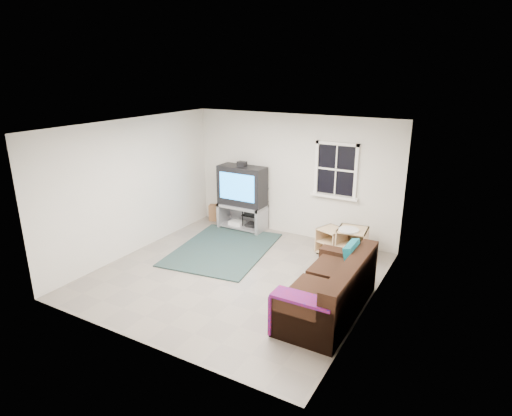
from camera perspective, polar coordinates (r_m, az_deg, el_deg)
The scene contains 8 objects.
room at distance 8.70m, azimuth 10.59°, elevation 4.57°, with size 4.60×4.62×4.60m.
tv_unit at distance 9.47m, azimuth -1.82°, elevation 2.08°, with size 1.06×0.53×1.56m.
av_rack at distance 9.54m, azimuth -0.15°, elevation -0.45°, with size 0.50×0.36×0.99m.
side_table_left at distance 8.47m, azimuth 10.15°, elevation -4.26°, with size 0.57×0.57×0.53m.
side_table_right at distance 8.36m, azimuth 12.68°, elevation -4.27°, with size 0.59×0.60×0.62m.
sofa at distance 6.51m, azimuth 9.89°, elevation -10.98°, with size 0.91×2.04×0.93m.
shag_rug at distance 8.65m, azimuth -4.41°, elevation -5.47°, with size 1.72×2.37×0.03m, color #312315.
paper_bag at distance 10.24m, azimuth -5.48°, elevation -0.62°, with size 0.27×0.17×0.39m, color brown.
Camera 1 is at (3.67, -5.76, 3.45)m, focal length 30.00 mm.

